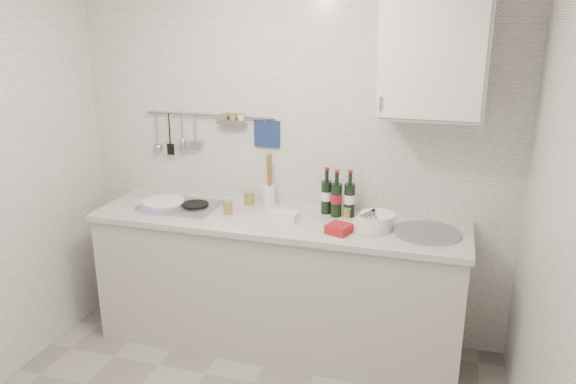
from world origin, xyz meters
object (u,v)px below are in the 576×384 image
(plate_stack_hob, at_px, (162,204))
(wine_bottles, at_px, (337,193))
(wall_cabinet, at_px, (433,57))
(utensil_crock, at_px, (269,192))
(plate_stack_sink, at_px, (374,221))

(plate_stack_hob, distance_m, wine_bottles, 1.19)
(wine_bottles, bearing_deg, plate_stack_hob, -169.96)
(wall_cabinet, relative_size, plate_stack_hob, 2.26)
(wall_cabinet, bearing_deg, utensil_crock, 172.80)
(plate_stack_hob, distance_m, plate_stack_sink, 1.44)
(wine_bottles, bearing_deg, wall_cabinet, -5.13)
(plate_stack_hob, relative_size, plate_stack_sink, 1.12)
(wall_cabinet, bearing_deg, plate_stack_sink, -155.47)
(plate_stack_hob, relative_size, wine_bottles, 1.00)
(wine_bottles, distance_m, utensil_crock, 0.51)
(wine_bottles, bearing_deg, utensil_crock, 170.56)
(wall_cabinet, bearing_deg, wine_bottles, 174.87)
(wine_bottles, bearing_deg, plate_stack_sink, -33.10)
(wall_cabinet, height_order, wine_bottles, wall_cabinet)
(plate_stack_sink, xyz_separation_m, utensil_crock, (-0.76, 0.26, 0.04))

